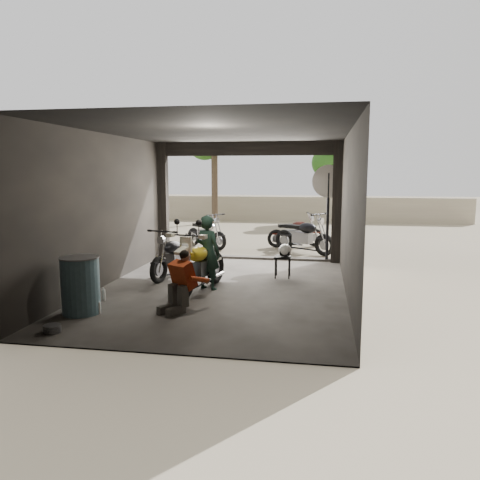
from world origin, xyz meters
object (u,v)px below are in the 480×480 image
(outside_bike_b, at_px, (296,230))
(stool, at_px, (283,259))
(sign_post, at_px, (328,196))
(oil_drum, at_px, (81,286))
(main_bike, at_px, (201,261))
(mechanic, at_px, (178,283))
(rider, at_px, (208,253))
(helmet, at_px, (285,250))
(left_bike, at_px, (175,253))
(outside_bike_a, at_px, (206,231))
(outside_bike_c, at_px, (304,233))

(outside_bike_b, relative_size, stool, 3.19)
(stool, height_order, sign_post, sign_post)
(sign_post, bearing_deg, oil_drum, -122.76)
(main_bike, bearing_deg, mechanic, -79.11)
(rider, distance_m, sign_post, 4.33)
(main_bike, distance_m, stool, 2.15)
(outside_bike_b, bearing_deg, stool, 160.39)
(main_bike, xyz_separation_m, helmet, (1.58, 1.51, 0.02))
(left_bike, distance_m, mechanic, 2.74)
(rider, distance_m, stool, 1.97)
(outside_bike_a, height_order, outside_bike_b, outside_bike_a)
(left_bike, distance_m, oil_drum, 3.08)
(left_bike, xyz_separation_m, stool, (2.44, 0.34, -0.14))
(main_bike, bearing_deg, helmet, 55.57)
(mechanic, xyz_separation_m, oil_drum, (-1.59, -0.40, -0.02))
(outside_bike_c, relative_size, rider, 1.18)
(outside_bike_b, distance_m, rider, 6.07)
(left_bike, relative_size, outside_bike_a, 1.03)
(left_bike, height_order, outside_bike_c, outside_bike_c)
(sign_post, bearing_deg, stool, -111.00)
(left_bike, height_order, sign_post, sign_post)
(rider, bearing_deg, sign_post, -101.79)
(mechanic, distance_m, stool, 3.33)
(outside_bike_a, bearing_deg, stool, -107.59)
(mechanic, bearing_deg, sign_post, 92.63)
(rider, bearing_deg, main_bike, 81.12)
(stool, distance_m, helmet, 0.22)
(rider, bearing_deg, oil_drum, 72.83)
(main_bike, bearing_deg, outside_bike_c, 80.93)
(main_bike, height_order, rider, rider)
(main_bike, height_order, stool, main_bike)
(outside_bike_a, bearing_deg, oil_drum, -145.81)
(outside_bike_a, xyz_separation_m, stool, (2.77, -3.92, -0.12))
(outside_bike_a, relative_size, oil_drum, 1.68)
(oil_drum, height_order, sign_post, sign_post)
(rider, height_order, helmet, rider)
(mechanic, bearing_deg, rider, 114.81)
(outside_bike_b, relative_size, oil_drum, 1.66)
(stool, bearing_deg, oil_drum, -133.30)
(helmet, bearing_deg, outside_bike_a, 107.24)
(outside_bike_c, relative_size, mechanic, 1.76)
(helmet, bearing_deg, sign_post, 46.88)
(outside_bike_b, height_order, mechanic, outside_bike_b)
(outside_bike_b, distance_m, sign_post, 2.90)
(outside_bike_c, height_order, sign_post, sign_post)
(outside_bike_b, relative_size, mechanic, 1.58)
(outside_bike_c, bearing_deg, helmet, -152.08)
(stool, bearing_deg, sign_post, 64.43)
(outside_bike_a, relative_size, outside_bike_c, 0.91)
(outside_bike_b, height_order, sign_post, sign_post)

